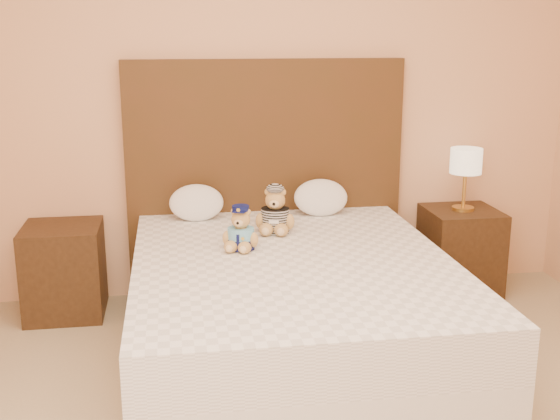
{
  "coord_description": "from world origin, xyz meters",
  "views": [
    {
      "loc": [
        -0.59,
        -2.13,
        1.68
      ],
      "look_at": [
        -0.03,
        1.45,
        0.74
      ],
      "focal_mm": 45.0,
      "sensor_mm": 36.0,
      "label": 1
    }
  ],
  "objects_px": {
    "nightstand_left": "(64,270)",
    "teddy_prisoner": "(275,210)",
    "nightstand_right": "(460,251)",
    "teddy_police": "(241,228)",
    "pillow_left": "(196,201)",
    "pillow_right": "(321,196)",
    "bed": "(293,309)",
    "lamp": "(466,164)"
  },
  "relations": [
    {
      "from": "nightstand_left",
      "to": "pillow_left",
      "type": "height_order",
      "value": "pillow_left"
    },
    {
      "from": "teddy_police",
      "to": "teddy_prisoner",
      "type": "relative_size",
      "value": 0.9
    },
    {
      "from": "teddy_police",
      "to": "nightstand_right",
      "type": "bearing_deg",
      "value": 43.3
    },
    {
      "from": "bed",
      "to": "teddy_prisoner",
      "type": "bearing_deg",
      "value": 92.21
    },
    {
      "from": "bed",
      "to": "pillow_left",
      "type": "xyz_separation_m",
      "value": [
        -0.45,
        0.83,
        0.39
      ]
    },
    {
      "from": "nightstand_left",
      "to": "teddy_police",
      "type": "bearing_deg",
      "value": -31.18
    },
    {
      "from": "nightstand_right",
      "to": "nightstand_left",
      "type": "bearing_deg",
      "value": 180.0
    },
    {
      "from": "nightstand_left",
      "to": "pillow_right",
      "type": "distance_m",
      "value": 1.62
    },
    {
      "from": "nightstand_left",
      "to": "pillow_right",
      "type": "bearing_deg",
      "value": 1.09
    },
    {
      "from": "teddy_police",
      "to": "lamp",
      "type": "bearing_deg",
      "value": 43.3
    },
    {
      "from": "nightstand_left",
      "to": "bed",
      "type": "bearing_deg",
      "value": -32.62
    },
    {
      "from": "bed",
      "to": "nightstand_right",
      "type": "xyz_separation_m",
      "value": [
        1.25,
        0.8,
        -0.0
      ]
    },
    {
      "from": "nightstand_left",
      "to": "teddy_prisoner",
      "type": "xyz_separation_m",
      "value": [
        1.23,
        -0.32,
        0.41
      ]
    },
    {
      "from": "bed",
      "to": "pillow_left",
      "type": "bearing_deg",
      "value": 118.46
    },
    {
      "from": "lamp",
      "to": "teddy_police",
      "type": "distance_m",
      "value": 1.62
    },
    {
      "from": "nightstand_left",
      "to": "nightstand_right",
      "type": "height_order",
      "value": "same"
    },
    {
      "from": "nightstand_left",
      "to": "nightstand_right",
      "type": "distance_m",
      "value": 2.5
    },
    {
      "from": "lamp",
      "to": "pillow_right",
      "type": "height_order",
      "value": "lamp"
    },
    {
      "from": "bed",
      "to": "lamp",
      "type": "xyz_separation_m",
      "value": [
        1.25,
        0.8,
        0.57
      ]
    },
    {
      "from": "nightstand_left",
      "to": "lamp",
      "type": "xyz_separation_m",
      "value": [
        2.5,
        0.0,
        0.57
      ]
    },
    {
      "from": "bed",
      "to": "nightstand_right",
      "type": "bearing_deg",
      "value": 32.62
    },
    {
      "from": "nightstand_right",
      "to": "teddy_police",
      "type": "height_order",
      "value": "teddy_police"
    },
    {
      "from": "nightstand_left",
      "to": "pillow_left",
      "type": "relative_size",
      "value": 1.68
    },
    {
      "from": "pillow_left",
      "to": "pillow_right",
      "type": "xyz_separation_m",
      "value": [
        0.77,
        0.0,
        0.0
      ]
    },
    {
      "from": "pillow_left",
      "to": "teddy_prisoner",
      "type": "bearing_deg",
      "value": -39.06
    },
    {
      "from": "teddy_police",
      "to": "pillow_left",
      "type": "height_order",
      "value": "teddy_police"
    },
    {
      "from": "lamp",
      "to": "teddy_police",
      "type": "xyz_separation_m",
      "value": [
        -1.49,
        -0.61,
        -0.18
      ]
    },
    {
      "from": "lamp",
      "to": "nightstand_right",
      "type": "bearing_deg",
      "value": 0.0
    },
    {
      "from": "teddy_prisoner",
      "to": "pillow_left",
      "type": "height_order",
      "value": "teddy_prisoner"
    },
    {
      "from": "nightstand_left",
      "to": "lamp",
      "type": "height_order",
      "value": "lamp"
    },
    {
      "from": "teddy_prisoner",
      "to": "pillow_left",
      "type": "distance_m",
      "value": 0.56
    },
    {
      "from": "nightstand_left",
      "to": "teddy_police",
      "type": "xyz_separation_m",
      "value": [
        1.01,
        -0.61,
        0.39
      ]
    },
    {
      "from": "bed",
      "to": "nightstand_left",
      "type": "height_order",
      "value": "same"
    },
    {
      "from": "pillow_right",
      "to": "lamp",
      "type": "bearing_deg",
      "value": -1.85
    },
    {
      "from": "teddy_police",
      "to": "teddy_prisoner",
      "type": "height_order",
      "value": "teddy_prisoner"
    },
    {
      "from": "pillow_left",
      "to": "pillow_right",
      "type": "height_order",
      "value": "pillow_right"
    },
    {
      "from": "bed",
      "to": "teddy_prisoner",
      "type": "relative_size",
      "value": 7.64
    },
    {
      "from": "nightstand_right",
      "to": "teddy_police",
      "type": "xyz_separation_m",
      "value": [
        -1.49,
        -0.61,
        0.39
      ]
    },
    {
      "from": "pillow_left",
      "to": "nightstand_right",
      "type": "bearing_deg",
      "value": -1.01
    },
    {
      "from": "nightstand_right",
      "to": "teddy_prisoner",
      "type": "bearing_deg",
      "value": -165.84
    },
    {
      "from": "bed",
      "to": "teddy_prisoner",
      "type": "xyz_separation_m",
      "value": [
        -0.02,
        0.48,
        0.41
      ]
    },
    {
      "from": "teddy_police",
      "to": "bed",
      "type": "bearing_deg",
      "value": -16.94
    }
  ]
}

